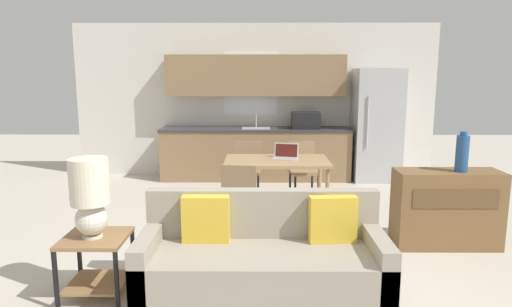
{
  "coord_description": "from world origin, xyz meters",
  "views": [
    {
      "loc": [
        0.06,
        -3.57,
        1.86
      ],
      "look_at": [
        0.03,
        1.5,
        0.95
      ],
      "focal_mm": 32.0,
      "sensor_mm": 36.0,
      "label": 1
    }
  ],
  "objects": [
    {
      "name": "refrigerator",
      "position": [
        2.08,
        4.24,
        0.96
      ],
      "size": [
        0.78,
        0.71,
        1.92
      ],
      "color": "#B7BABC",
      "rests_on": "ground_plane"
    },
    {
      "name": "laptop",
      "position": [
        0.41,
        2.3,
        0.79
      ],
      "size": [
        0.37,
        0.32,
        0.2
      ],
      "rotation": [
        0.0,
        0.0,
        -0.24
      ],
      "color": "#B7BABC",
      "rests_on": "dining_table"
    },
    {
      "name": "dining_chair_far_left",
      "position": [
        -0.13,
        3.03,
        0.47
      ],
      "size": [
        0.46,
        0.46,
        0.84
      ],
      "rotation": [
        0.0,
        0.0,
        -0.11
      ],
      "color": "#997A56",
      "rests_on": "ground_plane"
    },
    {
      "name": "couch",
      "position": [
        0.09,
        0.03,
        0.34
      ],
      "size": [
        2.01,
        0.8,
        0.85
      ],
      "color": "#3D2D1E",
      "rests_on": "ground_plane"
    },
    {
      "name": "side_table",
      "position": [
        -1.29,
        -0.0,
        0.35
      ],
      "size": [
        0.52,
        0.52,
        0.52
      ],
      "color": "olive",
      "rests_on": "ground_plane"
    },
    {
      "name": "kitchen_counter",
      "position": [
        0.02,
        4.33,
        0.84
      ],
      "size": [
        3.28,
        0.65,
        2.15
      ],
      "color": "#8E704C",
      "rests_on": "ground_plane"
    },
    {
      "name": "wall_back",
      "position": [
        -0.0,
        4.63,
        1.35
      ],
      "size": [
        6.4,
        0.07,
        2.7
      ],
      "color": "silver",
      "rests_on": "ground_plane"
    },
    {
      "name": "credenza",
      "position": [
        2.07,
        1.14,
        0.42
      ],
      "size": [
        1.1,
        0.42,
        0.83
      ],
      "color": "brown",
      "rests_on": "ground_plane"
    },
    {
      "name": "ground_plane",
      "position": [
        0.0,
        0.0,
        0.0
      ],
      "size": [
        20.0,
        20.0,
        0.0
      ],
      "primitive_type": "plane",
      "color": "beige"
    },
    {
      "name": "vase",
      "position": [
        2.18,
        1.11,
        1.03
      ],
      "size": [
        0.13,
        0.13,
        0.42
      ],
      "color": "#234C84",
      "rests_on": "credenza"
    },
    {
      "name": "dining_chair_near_left",
      "position": [
        -0.15,
        1.49,
        0.47
      ],
      "size": [
        0.47,
        0.47,
        0.84
      ],
      "rotation": [
        0.0,
        0.0,
        3.01
      ],
      "color": "#997A56",
      "rests_on": "ground_plane"
    },
    {
      "name": "table_lamp",
      "position": [
        -1.31,
        -0.01,
        0.88
      ],
      "size": [
        0.31,
        0.31,
        0.66
      ],
      "color": "silver",
      "rests_on": "side_table"
    },
    {
      "name": "dining_chair_far_right",
      "position": [
        0.71,
        3.02,
        0.47
      ],
      "size": [
        0.48,
        0.48,
        0.84
      ],
      "rotation": [
        0.0,
        0.0,
        0.15
      ],
      "color": "#997A56",
      "rests_on": "ground_plane"
    },
    {
      "name": "dining_table",
      "position": [
        0.29,
        2.24,
        0.67
      ],
      "size": [
        1.34,
        0.83,
        0.74
      ],
      "color": "tan",
      "rests_on": "ground_plane"
    }
  ]
}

